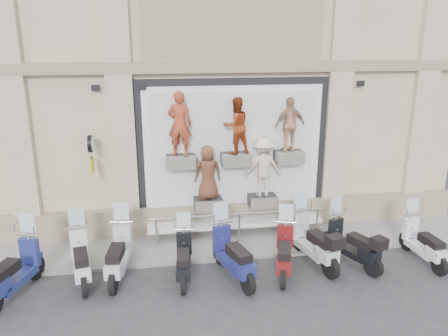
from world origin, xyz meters
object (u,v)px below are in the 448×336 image
Objects in this scene: clock_sign_bracket at (91,149)px; guard_rail at (239,228)px; scooter_e at (233,246)px; scooter_g at (314,233)px; scooter_b at (80,250)px; scooter_c at (118,245)px; scooter_a at (12,262)px; scooter_i at (424,235)px; scooter_f at (285,244)px; scooter_h at (353,235)px; scooter_d at (183,251)px.

guard_rail is at bearing -6.84° from clock_sign_bracket.
scooter_g reaches higher than scooter_e.
guard_rail is 4.32m from scooter_b.
scooter_g reaches higher than scooter_c.
scooter_a is at bearing -161.37° from scooter_c.
guard_rail is at bearing 155.59° from scooter_i.
scooter_i is (9.97, -0.01, -0.09)m from scooter_a.
scooter_f is at bearing 0.07° from scooter_c.
clock_sign_bracket is 6.18m from scooter_g.
scooter_f is at bearing 162.80° from scooter_h.
clock_sign_bracket is (-3.90, 0.47, 2.34)m from guard_rail.
scooter_e is at bearing 177.30° from scooter_i.
scooter_d is 2.46m from scooter_f.
scooter_b is at bearing 178.76° from scooter_d.
scooter_i is (8.40, -2.26, -2.04)m from clock_sign_bracket.
scooter_g is at bearing -12.49° from scooter_b.
scooter_i is (1.88, -0.18, -0.04)m from scooter_h.
scooter_e is (3.39, -2.26, -1.95)m from clock_sign_bracket.
scooter_h is 1.88m from scooter_i.
clock_sign_bracket is 3.36m from scooter_a.
scooter_f is 0.98× the size of scooter_h.
clock_sign_bracket is at bearing 172.46° from scooter_f.
scooter_c is 1.58m from scooter_d.
scooter_e is (4.97, -0.01, -0.00)m from scooter_a.
scooter_g reaches higher than scooter_b.
scooter_e is at bearing -2.37° from scooter_d.
guard_rail is 3.49m from scooter_c.
scooter_c is at bearing 173.69° from scooter_i.
scooter_f is 3.71m from scooter_i.
scooter_g reaches higher than scooter_i.
scooter_e is 2.19m from scooter_g.
clock_sign_bracket is at bearing 148.11° from scooter_g.
scooter_e is at bearing -3.49° from scooter_c.
scooter_b is (1.38, 0.44, -0.05)m from scooter_a.
scooter_b is at bearing 166.07° from scooter_g.
guard_rail is 2.79× the size of scooter_d.
scooter_i is (4.50, -1.79, 0.30)m from guard_rail.
scooter_h reaches higher than scooter_d.
scooter_c is at bearing 173.76° from scooter_d.
scooter_d is 0.92× the size of scooter_h.
scooter_b reaches higher than scooter_h.
scooter_c is at bearing 155.01° from scooter_h.
scooter_h is (6.52, -2.08, -2.00)m from clock_sign_bracket.
scooter_d is 0.94× the size of scooter_f.
scooter_c is 0.96× the size of scooter_g.
scooter_a is 1.17× the size of scooter_d.
scooter_i reaches higher than guard_rail.
scooter_i is (8.59, -0.45, -0.04)m from scooter_b.
scooter_f is (4.01, -0.46, -0.05)m from scooter_c.
scooter_f is 1.84m from scooter_h.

